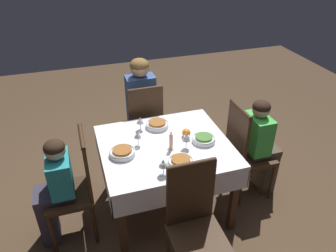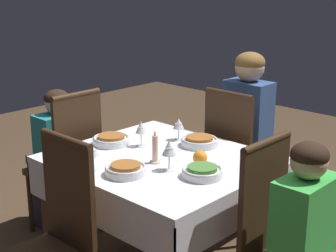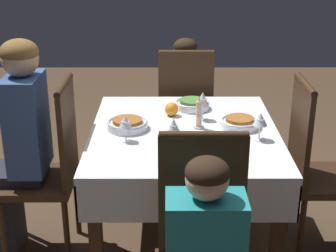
% 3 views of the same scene
% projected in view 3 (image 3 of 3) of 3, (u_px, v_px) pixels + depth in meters
% --- Properties ---
extents(ground_plane, '(8.00, 8.00, 0.00)m').
position_uv_depth(ground_plane, '(183.00, 247.00, 3.01)').
color(ground_plane, '#4C3826').
extents(dining_table, '(1.12, 0.99, 0.74)m').
position_uv_depth(dining_table, '(184.00, 147.00, 2.77)').
color(dining_table, silver).
rests_on(dining_table, ground_plane).
extents(chair_south, '(0.39, 0.39, 1.01)m').
position_uv_depth(chair_south, '(51.00, 165.00, 2.79)').
color(chair_south, '#382314').
rests_on(chair_south, ground_plane).
extents(chair_east, '(0.39, 0.39, 1.01)m').
position_uv_depth(chair_east, '(203.00, 248.00, 2.07)').
color(chair_east, '#382314').
rests_on(chair_east, ground_plane).
extents(chair_west, '(0.39, 0.39, 1.01)m').
position_uv_depth(chair_west, '(185.00, 114.00, 3.54)').
color(chair_west, '#382314').
rests_on(chair_west, ground_plane).
extents(chair_north, '(0.39, 0.39, 1.01)m').
position_uv_depth(chair_north, '(316.00, 164.00, 2.80)').
color(chair_north, '#382314').
rests_on(chair_north, ground_plane).
extents(person_adult_denim, '(0.30, 0.34, 1.23)m').
position_uv_depth(person_adult_denim, '(19.00, 139.00, 2.73)').
color(person_adult_denim, '#282833').
rests_on(person_adult_denim, ground_plane).
extents(person_child_green, '(0.33, 0.30, 1.04)m').
position_uv_depth(person_child_green, '(184.00, 102.00, 3.68)').
color(person_child_green, '#4C4233').
rests_on(person_child_green, ground_plane).
extents(bowl_south, '(0.22, 0.22, 0.06)m').
position_uv_depth(bowl_south, '(127.00, 124.00, 2.74)').
color(bowl_south, silver).
rests_on(bowl_south, dining_table).
extents(wine_glass_south, '(0.07, 0.07, 0.14)m').
position_uv_depth(wine_glass_south, '(125.00, 123.00, 2.56)').
color(wine_glass_south, white).
rests_on(wine_glass_south, dining_table).
extents(bowl_east, '(0.22, 0.22, 0.06)m').
position_uv_depth(bowl_east, '(194.00, 155.00, 2.37)').
color(bowl_east, silver).
rests_on(bowl_east, dining_table).
extents(wine_glass_east, '(0.07, 0.07, 0.15)m').
position_uv_depth(wine_glass_east, '(174.00, 127.00, 2.48)').
color(wine_glass_east, white).
rests_on(wine_glass_east, dining_table).
extents(bowl_west, '(0.21, 0.21, 0.06)m').
position_uv_depth(bowl_west, '(192.00, 104.00, 3.03)').
color(bowl_west, silver).
rests_on(bowl_west, dining_table).
extents(wine_glass_west, '(0.07, 0.07, 0.16)m').
position_uv_depth(wine_glass_west, '(203.00, 100.00, 2.83)').
color(wine_glass_west, white).
rests_on(wine_glass_west, dining_table).
extents(bowl_north, '(0.21, 0.21, 0.06)m').
position_uv_depth(bowl_north, '(240.00, 122.00, 2.76)').
color(bowl_north, silver).
rests_on(bowl_north, dining_table).
extents(wine_glass_north, '(0.07, 0.07, 0.14)m').
position_uv_depth(wine_glass_north, '(260.00, 120.00, 2.57)').
color(wine_glass_north, white).
rests_on(wine_glass_north, dining_table).
extents(candle_centerpiece, '(0.06, 0.06, 0.18)m').
position_uv_depth(candle_centerpiece, '(199.00, 116.00, 2.73)').
color(candle_centerpiece, beige).
rests_on(candle_centerpiece, dining_table).
extents(orange_fruit, '(0.08, 0.08, 0.08)m').
position_uv_depth(orange_fruit, '(171.00, 109.00, 2.92)').
color(orange_fruit, orange).
rests_on(orange_fruit, dining_table).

